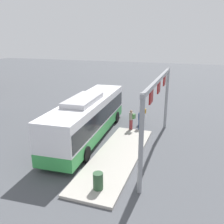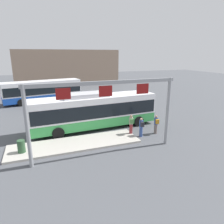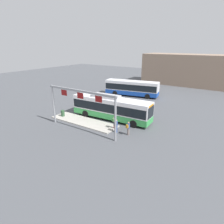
% 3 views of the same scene
% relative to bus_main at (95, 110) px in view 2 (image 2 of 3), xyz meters
% --- Properties ---
extents(ground_plane, '(120.00, 120.00, 0.00)m').
position_rel_bus_main_xyz_m(ground_plane, '(0.01, 0.00, -1.81)').
color(ground_plane, '#4C4F54').
extents(platform_curb, '(10.00, 2.80, 0.16)m').
position_rel_bus_main_xyz_m(platform_curb, '(-2.47, -3.13, -1.73)').
color(platform_curb, '#B2ADA3').
rests_on(platform_curb, ground).
extents(bus_main, '(11.89, 3.24, 3.46)m').
position_rel_bus_main_xyz_m(bus_main, '(0.00, 0.00, 0.00)').
color(bus_main, green).
rests_on(bus_main, ground).
extents(bus_background_left, '(11.17, 4.52, 3.10)m').
position_rel_bus_main_xyz_m(bus_background_left, '(-4.02, 13.54, -0.03)').
color(bus_background_left, '#1947AD').
rests_on(bus_background_left, ground).
extents(person_boarding, '(0.41, 0.57, 1.67)m').
position_rel_bus_main_xyz_m(person_boarding, '(2.44, -2.80, -0.76)').
color(person_boarding, maroon).
rests_on(person_boarding, platform_curb).
extents(person_waiting_near, '(0.39, 0.56, 1.67)m').
position_rel_bus_main_xyz_m(person_waiting_near, '(4.66, -3.25, -0.92)').
color(person_waiting_near, slate).
rests_on(person_waiting_near, ground).
extents(person_waiting_mid, '(0.38, 0.55, 1.67)m').
position_rel_bus_main_xyz_m(person_waiting_mid, '(3.09, -3.44, -0.92)').
color(person_waiting_mid, '#334C8C').
rests_on(person_waiting_mid, ground).
extents(platform_sign_gantry, '(10.30, 0.24, 5.20)m').
position_rel_bus_main_xyz_m(platform_sign_gantry, '(-0.72, -5.36, 1.99)').
color(platform_sign_gantry, gray).
rests_on(platform_sign_gantry, ground).
extents(station_building, '(23.02, 8.00, 7.79)m').
position_rel_bus_main_xyz_m(station_building, '(2.46, 32.31, 2.08)').
color(station_building, gray).
rests_on(station_building, ground).
extents(trash_bin, '(0.52, 0.52, 0.90)m').
position_rel_bus_main_xyz_m(trash_bin, '(-6.31, -3.36, -1.20)').
color(trash_bin, '#2D5133').
rests_on(trash_bin, platform_curb).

